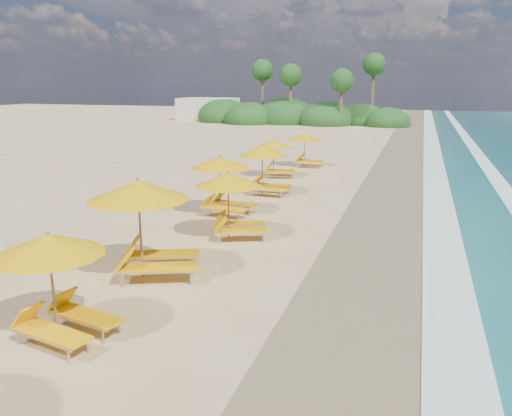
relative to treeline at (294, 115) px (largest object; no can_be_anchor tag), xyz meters
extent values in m
plane|color=#D6BB7D|center=(9.94, -45.51, -1.00)|extent=(160.00, 160.00, 0.00)
cube|color=olive|center=(13.94, -45.51, -0.99)|extent=(4.00, 160.00, 0.01)
cube|color=white|center=(15.44, -45.51, -0.97)|extent=(1.20, 160.00, 0.01)
cylinder|color=olive|center=(7.90, -52.14, 0.04)|extent=(0.05, 0.05, 2.08)
cone|color=#ECA804|center=(7.90, -52.14, 0.90)|extent=(2.51, 2.51, 0.42)
sphere|color=olive|center=(7.90, -52.14, 1.14)|extent=(0.07, 0.07, 0.07)
cylinder|color=olive|center=(7.88, -48.78, 0.25)|extent=(0.06, 0.06, 2.49)
cone|color=#ECA804|center=(7.88, -48.78, 1.29)|extent=(3.36, 3.36, 0.50)
sphere|color=olive|center=(7.88, -48.78, 1.57)|extent=(0.09, 0.09, 0.09)
cylinder|color=olive|center=(8.84, -44.97, 0.05)|extent=(0.05, 0.05, 2.10)
cone|color=#ECA804|center=(8.84, -44.97, 0.92)|extent=(2.81, 2.81, 0.42)
sphere|color=olive|center=(8.84, -44.97, 1.16)|extent=(0.07, 0.07, 0.07)
cylinder|color=olive|center=(7.46, -42.22, 0.09)|extent=(0.05, 0.05, 2.17)
cone|color=#ECA804|center=(7.46, -42.22, 0.99)|extent=(2.52, 2.52, 0.44)
sphere|color=olive|center=(7.46, -42.22, 1.23)|extent=(0.08, 0.08, 0.08)
cylinder|color=olive|center=(7.93, -38.38, 0.07)|extent=(0.05, 0.05, 2.13)
cone|color=#ECA804|center=(7.93, -38.38, 0.95)|extent=(2.26, 2.26, 0.43)
sphere|color=olive|center=(7.93, -38.38, 1.19)|extent=(0.08, 0.08, 0.08)
cylinder|color=olive|center=(7.26, -34.22, -0.03)|extent=(0.05, 0.05, 1.93)
cone|color=#ECA804|center=(7.26, -34.22, 0.77)|extent=(2.37, 2.37, 0.39)
sphere|color=olive|center=(7.26, -34.22, 0.99)|extent=(0.07, 0.07, 0.07)
cylinder|color=olive|center=(8.06, -30.36, -0.02)|extent=(0.05, 0.05, 1.94)
cone|color=#ECA804|center=(8.06, -30.36, 0.78)|extent=(2.09, 2.09, 0.39)
sphere|color=olive|center=(8.06, -30.36, 1.00)|extent=(0.07, 0.07, 0.07)
ellipsoid|color=#163D14|center=(3.94, -0.51, -0.37)|extent=(6.40, 6.40, 4.16)
ellipsoid|color=#163D14|center=(-1.06, 0.49, -0.29)|extent=(7.20, 7.20, 4.68)
ellipsoid|color=#163D14|center=(-5.06, -1.51, -0.41)|extent=(6.00, 6.00, 3.90)
ellipsoid|color=#163D14|center=(7.94, 1.49, -0.45)|extent=(5.60, 5.60, 3.64)
ellipsoid|color=#163D14|center=(-9.06, 0.49, -0.35)|extent=(6.60, 6.60, 4.29)
ellipsoid|color=#163D14|center=(10.94, -0.51, -0.51)|extent=(5.00, 5.00, 3.25)
cylinder|color=brown|center=(5.94, -2.51, 1.50)|extent=(0.36, 0.36, 5.00)
sphere|color=#163D14|center=(5.94, -2.51, 4.00)|extent=(2.60, 2.60, 2.60)
cylinder|color=brown|center=(-0.06, -1.51, 1.80)|extent=(0.36, 0.36, 5.60)
sphere|color=#163D14|center=(-0.06, -1.51, 4.60)|extent=(2.60, 2.60, 2.60)
cylinder|color=brown|center=(-4.06, 0.49, 2.10)|extent=(0.36, 0.36, 6.20)
sphere|color=#163D14|center=(-4.06, 0.49, 5.20)|extent=(2.60, 2.60, 2.60)
cylinder|color=brown|center=(8.94, 1.49, 2.40)|extent=(0.36, 0.36, 6.80)
sphere|color=#163D14|center=(8.94, 1.49, 5.80)|extent=(2.60, 2.60, 2.60)
cube|color=beige|center=(-12.06, 2.49, 0.40)|extent=(7.00, 5.00, 2.80)
camera|label=1|loc=(14.51, -59.72, 3.94)|focal=35.68mm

